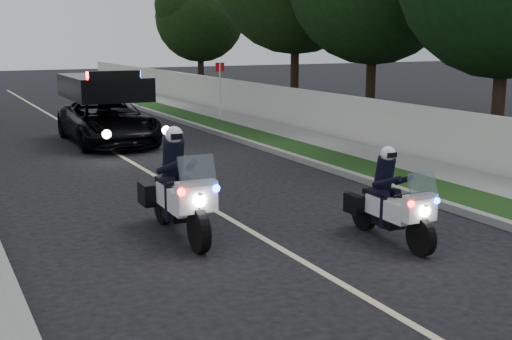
{
  "coord_description": "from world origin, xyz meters",
  "views": [
    {
      "loc": [
        -4.93,
        -8.93,
        3.35
      ],
      "look_at": [
        0.29,
        1.26,
        1.0
      ],
      "focal_mm": 46.03,
      "sensor_mm": 36.0,
      "label": 1
    }
  ],
  "objects": [
    {
      "name": "ground",
      "position": [
        0.0,
        0.0,
        0.0
      ],
      "size": [
        120.0,
        120.0,
        0.0
      ],
      "primitive_type": "plane",
      "color": "black",
      "rests_on": "ground"
    },
    {
      "name": "curb_right",
      "position": [
        4.1,
        10.0,
        0.07
      ],
      "size": [
        0.2,
        60.0,
        0.15
      ],
      "primitive_type": "cube",
      "color": "gray",
      "rests_on": "ground"
    },
    {
      "name": "grass_verge",
      "position": [
        4.8,
        10.0,
        0.08
      ],
      "size": [
        1.2,
        60.0,
        0.16
      ],
      "primitive_type": "cube",
      "color": "#193814",
      "rests_on": "ground"
    },
    {
      "name": "sidewalk_right",
      "position": [
        6.1,
        10.0,
        0.08
      ],
      "size": [
        1.4,
        60.0,
        0.16
      ],
      "primitive_type": "cube",
      "color": "gray",
      "rests_on": "ground"
    },
    {
      "name": "property_wall",
      "position": [
        7.1,
        10.0,
        0.75
      ],
      "size": [
        0.22,
        60.0,
        1.5
      ],
      "primitive_type": "cube",
      "color": "beige",
      "rests_on": "ground"
    },
    {
      "name": "lane_marking",
      "position": [
        0.0,
        10.0,
        0.0
      ],
      "size": [
        0.12,
        50.0,
        0.01
      ],
      "primitive_type": "cube",
      "color": "#BFB78C",
      "rests_on": "ground"
    },
    {
      "name": "police_moto_left",
      "position": [
        -1.21,
        1.19,
        0.0
      ],
      "size": [
        0.83,
        2.23,
        1.88
      ],
      "primitive_type": null,
      "rotation": [
        0.0,
        0.0,
        -0.03
      ],
      "color": "silver",
      "rests_on": "ground"
    },
    {
      "name": "police_moto_right",
      "position": [
        1.79,
        -0.66,
        0.0
      ],
      "size": [
        0.73,
        1.9,
        1.59
      ],
      "primitive_type": null,
      "rotation": [
        0.0,
        0.0,
        -0.04
      ],
      "color": "silver",
      "rests_on": "ground"
    },
    {
      "name": "police_suv",
      "position": [
        0.28,
        11.5,
        0.0
      ],
      "size": [
        2.43,
        5.16,
        2.5
      ],
      "primitive_type": "imported",
      "rotation": [
        0.0,
        0.0,
        -0.01
      ],
      "color": "black",
      "rests_on": "ground"
    },
    {
      "name": "sign_post",
      "position": [
        6.0,
        15.61,
        0.0
      ],
      "size": [
        0.45,
        0.45,
        2.36
      ],
      "primitive_type": null,
      "rotation": [
        0.0,
        0.0,
        -0.26
      ],
      "color": "red",
      "rests_on": "ground"
    },
    {
      "name": "tree_right_a",
      "position": [
        9.57,
        4.39,
        0.0
      ],
      "size": [
        7.5,
        7.5,
        9.99
      ],
      "primitive_type": null,
      "rotation": [
        0.0,
        0.0,
        -0.3
      ],
      "color": "black",
      "rests_on": "ground"
    },
    {
      "name": "tree_right_c",
      "position": [
        10.11,
        11.03,
        0.0
      ],
      "size": [
        7.78,
        7.78,
        10.63
      ],
      "primitive_type": null,
      "rotation": [
        0.0,
        0.0,
        0.26
      ],
      "color": "#143410",
      "rests_on": "ground"
    },
    {
      "name": "tree_right_d",
      "position": [
        9.58,
        15.72,
        0.0
      ],
      "size": [
        8.71,
        8.71,
        11.91
      ],
      "primitive_type": null,
      "rotation": [
        0.0,
        0.0,
        0.25
      ],
      "color": "#1C3913",
      "rests_on": "ground"
    },
    {
      "name": "tree_right_e",
      "position": [
        9.89,
        27.07,
        0.0
      ],
      "size": [
        6.02,
        6.02,
        8.59
      ],
      "primitive_type": null,
      "rotation": [
        0.0,
        0.0,
        -0.19
      ],
      "color": "#17320F",
      "rests_on": "ground"
    }
  ]
}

